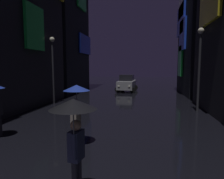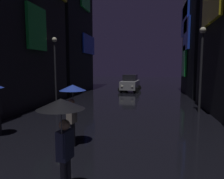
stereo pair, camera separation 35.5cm
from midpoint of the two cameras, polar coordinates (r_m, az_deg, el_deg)
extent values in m
cube|color=#232328|center=(16.59, -27.75, 20.98)|extent=(4.00, 8.25, 14.22)
cube|color=#26E54C|center=(14.50, -21.92, 16.06)|extent=(0.20, 2.09, 2.83)
cube|color=#264CF9|center=(24.36, -8.12, 12.58)|extent=(0.20, 3.87, 2.16)
cube|color=yellow|center=(13.49, 25.37, 20.60)|extent=(0.20, 3.53, 1.86)
cube|color=black|center=(22.33, 24.72, 15.22)|extent=(4.00, 7.25, 12.79)
cube|color=#26E54C|center=(22.23, 18.53, 7.70)|extent=(0.20, 1.93, 3.13)
cube|color=#264CF9|center=(21.72, 19.08, 14.50)|extent=(0.20, 2.93, 3.02)
cube|color=#264CF9|center=(23.37, 18.67, 18.25)|extent=(0.20, 4.11, 3.04)
cube|color=white|center=(23.46, 18.95, 22.30)|extent=(0.20, 3.30, 3.00)
cylinder|color=black|center=(9.23, -30.25, -8.84)|extent=(0.12, 0.12, 0.85)
cylinder|color=#2D2D38|center=(6.94, -12.07, -12.95)|extent=(0.12, 0.12, 0.85)
cylinder|color=#2D2D38|center=(7.09, -11.31, -12.53)|extent=(0.12, 0.12, 0.85)
cube|color=gray|center=(6.82, -11.82, -6.96)|extent=(0.27, 0.37, 0.60)
sphere|color=#9E7051|center=(6.74, -11.90, -3.56)|extent=(0.22, 0.22, 0.22)
cylinder|color=gray|center=(6.98, -11.43, -6.22)|extent=(0.09, 0.09, 0.50)
cylinder|color=slate|center=(6.92, -11.49, -3.51)|extent=(0.02, 0.02, 0.77)
cone|color=#263FB2|center=(6.85, -11.58, 0.49)|extent=(0.90, 0.90, 0.20)
cylinder|color=#2D2D38|center=(4.61, -11.82, -23.35)|extent=(0.12, 0.12, 0.85)
cube|color=#333859|center=(4.23, -12.66, -15.30)|extent=(0.26, 0.37, 0.60)
sphere|color=tan|center=(4.09, -12.80, -9.95)|extent=(0.22, 0.22, 0.22)
cylinder|color=#333859|center=(4.04, -13.37, -15.58)|extent=(0.09, 0.09, 0.50)
cylinder|color=slate|center=(3.93, -13.49, -11.04)|extent=(0.02, 0.02, 0.77)
cone|color=black|center=(3.81, -13.68, -4.06)|extent=(0.90, 0.90, 0.20)
cube|color=#99999E|center=(22.91, 3.82, 1.40)|extent=(1.90, 4.18, 0.90)
cube|color=black|center=(22.86, 3.83, 3.40)|extent=(1.53, 1.91, 0.70)
cylinder|color=black|center=(21.53, 5.39, -0.13)|extent=(0.65, 0.25, 0.64)
cylinder|color=black|center=(21.79, 1.18, -0.02)|extent=(0.65, 0.25, 0.64)
cylinder|color=black|center=(24.16, 6.18, 0.56)|extent=(0.65, 0.25, 0.64)
cylinder|color=black|center=(24.39, 2.41, 0.64)|extent=(0.65, 0.25, 0.64)
cube|color=white|center=(20.79, 4.45, 0.90)|extent=(0.20, 0.07, 0.14)
cube|color=white|center=(20.97, 1.47, 0.97)|extent=(0.20, 0.07, 0.14)
cylinder|color=#2D2D33|center=(13.16, 22.87, 4.25)|extent=(0.14, 0.14, 4.70)
sphere|color=#F9EFCC|center=(13.33, 23.35, 15.17)|extent=(0.36, 0.36, 0.36)
cylinder|color=#2D2D33|center=(15.59, -17.09, 4.47)|extent=(0.14, 0.14, 4.58)
sphere|color=#F9EFCC|center=(15.72, -17.38, 13.49)|extent=(0.36, 0.36, 0.36)
camera|label=1|loc=(0.18, -90.92, -0.10)|focal=32.00mm
camera|label=2|loc=(0.18, 89.08, 0.10)|focal=32.00mm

